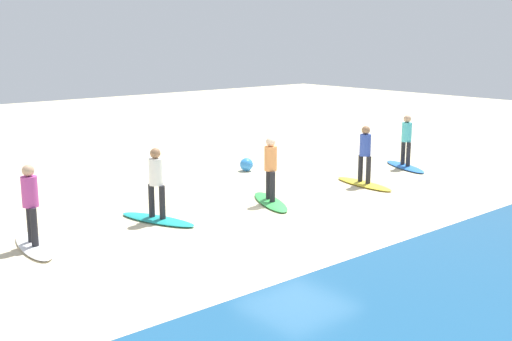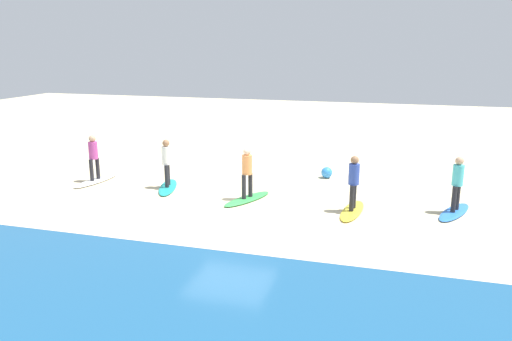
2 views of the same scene
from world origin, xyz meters
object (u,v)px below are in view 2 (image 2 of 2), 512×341
(surfer_teal, at_px, (167,159))
(surfboard_white, at_px, (96,181))
(surfer_white, at_px, (93,154))
(surfer_blue, at_px, (458,180))
(surfboard_green, at_px, (247,199))
(surfer_yellow, at_px, (354,179))
(surfer_green, at_px, (247,169))
(surfboard_blue, at_px, (454,212))
(surfboard_teal, at_px, (168,187))
(surfboard_yellow, at_px, (352,211))
(beach_ball, at_px, (327,173))

(surfer_teal, relative_size, surfboard_white, 0.78)
(surfboard_white, xyz_separation_m, surfer_white, (-0.00, 0.00, 0.99))
(surfer_blue, relative_size, surfboard_green, 0.78)
(surfer_yellow, height_order, surfer_teal, same)
(surfer_green, height_order, surfer_white, same)
(surfer_green, relative_size, surfboard_white, 0.78)
(surfboard_blue, xyz_separation_m, surfboard_white, (12.28, -0.10, 0.00))
(surfboard_teal, bearing_deg, surfer_white, -108.62)
(surfboard_blue, bearing_deg, surfboard_green, -63.35)
(surfer_yellow, xyz_separation_m, surfer_teal, (6.44, -0.79, 0.00))
(surfer_blue, bearing_deg, surfer_teal, -0.42)
(surfboard_green, relative_size, surfer_white, 1.28)
(surfboard_yellow, height_order, surfer_green, surfer_green)
(surfboard_blue, height_order, surfboard_green, same)
(surfer_teal, distance_m, surfer_white, 2.91)
(surfboard_blue, distance_m, surfboard_yellow, 3.02)
(surfer_blue, height_order, surfboard_white, surfer_blue)
(surfboard_green, bearing_deg, surfboard_white, -71.68)
(surfboard_blue, distance_m, surfer_yellow, 3.18)
(surfboard_blue, height_order, surfer_yellow, surfer_yellow)
(beach_ball, bearing_deg, surfboard_blue, 144.72)
(surfboard_blue, distance_m, beach_ball, 5.20)
(surfer_yellow, height_order, surfer_white, same)
(surfboard_green, bearing_deg, surfboard_teal, -76.06)
(surfer_blue, height_order, surfboard_teal, surfer_blue)
(surfer_green, relative_size, surfer_teal, 1.00)
(surfboard_teal, height_order, surfboard_white, same)
(surfer_yellow, relative_size, surfboard_green, 0.78)
(surfboard_green, height_order, beach_ball, beach_ball)
(surfboard_green, xyz_separation_m, beach_ball, (-2.07, -3.45, 0.17))
(surfboard_teal, bearing_deg, surfboard_blue, 71.62)
(surfer_yellow, relative_size, surfer_teal, 1.00)
(surfer_blue, bearing_deg, surfboard_green, 4.11)
(surfer_teal, height_order, surfboard_white, surfer_teal)
(surfboard_yellow, bearing_deg, surfer_white, -88.96)
(surfer_blue, relative_size, surfboard_yellow, 0.78)
(surfboard_green, height_order, surfer_white, surfer_white)
(surfer_green, distance_m, surfboard_teal, 3.26)
(surfer_blue, bearing_deg, surfboard_yellow, 13.84)
(surfboard_blue, relative_size, surfboard_teal, 1.00)
(surfer_blue, height_order, beach_ball, surfer_blue)
(surfer_blue, bearing_deg, surfboard_blue, 0.00)
(surfboard_yellow, xyz_separation_m, surfboard_green, (3.38, -0.27, 0.00))
(surfboard_yellow, xyz_separation_m, surfer_yellow, (0.00, 0.00, 0.99))
(surfer_blue, height_order, surfboard_green, surfer_blue)
(surfer_green, distance_m, beach_ball, 4.11)
(surfer_green, xyz_separation_m, surfer_white, (5.97, -0.56, 0.00))
(surfer_blue, xyz_separation_m, surfer_teal, (9.37, -0.07, 0.00))
(surfer_blue, height_order, surfer_teal, same)
(surfboard_green, xyz_separation_m, surfer_white, (5.97, -0.56, 0.99))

